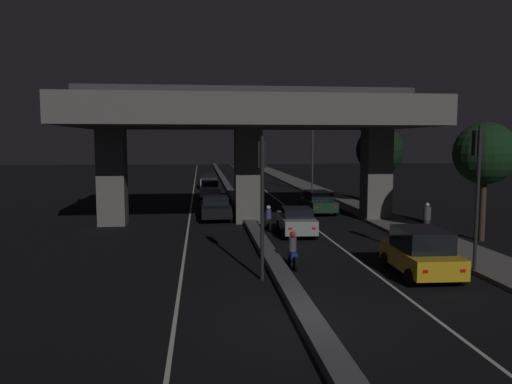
{
  "coord_description": "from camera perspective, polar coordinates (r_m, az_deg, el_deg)",
  "views": [
    {
      "loc": [
        -2.96,
        -13.5,
        5.09
      ],
      "look_at": [
        0.69,
        19.31,
        1.75
      ],
      "focal_mm": 35.0,
      "sensor_mm": 36.0,
      "label": 1
    }
  ],
  "objects": [
    {
      "name": "pedestrian_on_sidewalk",
      "position": [
        27.69,
        18.94,
        -2.97
      ],
      "size": [
        0.39,
        0.39,
        1.74
      ],
      "color": "#2D261E",
      "rests_on": "sidewalk_right"
    },
    {
      "name": "motorcycle_blue_filtering_near",
      "position": [
        20.48,
        4.2,
        -6.84
      ],
      "size": [
        0.32,
        1.86,
        1.47
      ],
      "rotation": [
        0.0,
        0.0,
        1.56
      ],
      "color": "black",
      "rests_on": "ground_plane"
    },
    {
      "name": "roadside_tree_kerbside_mid",
      "position": [
        40.46,
        13.98,
        4.62
      ],
      "size": [
        3.73,
        3.73,
        6.3
      ],
      "color": "#38281C",
      "rests_on": "ground_plane"
    },
    {
      "name": "car_silver_second",
      "position": [
        27.36,
        4.64,
        -3.3
      ],
      "size": [
        2.03,
        4.21,
        1.51
      ],
      "rotation": [
        0.0,
        0.0,
        1.52
      ],
      "color": "gray",
      "rests_on": "ground_plane"
    },
    {
      "name": "sidewalk_right",
      "position": [
        43.43,
        9.42,
        -0.93
      ],
      "size": [
        2.77,
        126.0,
        0.17
      ],
      "primitive_type": "cube",
      "color": "#5B5956",
      "rests_on": "ground_plane"
    },
    {
      "name": "lane_line_right_inner",
      "position": [
        49.23,
        1.51,
        -0.17
      ],
      "size": [
        0.12,
        126.0,
        0.0
      ],
      "primitive_type": "cube",
      "color": "beige",
      "rests_on": "ground_plane"
    },
    {
      "name": "traffic_light_left_of_median",
      "position": [
        18.12,
        0.68,
        1.06
      ],
      "size": [
        0.3,
        0.49,
        5.29
      ],
      "color": "black",
      "rests_on": "ground_plane"
    },
    {
      "name": "median_divider",
      "position": [
        48.85,
        -2.84,
        -0.04
      ],
      "size": [
        0.7,
        126.0,
        0.3
      ],
      "primitive_type": "cube",
      "color": "#4C4C51",
      "rests_on": "ground_plane"
    },
    {
      "name": "car_dark_green_third",
      "position": [
        35.63,
        7.13,
        -1.13
      ],
      "size": [
        2.05,
        4.05,
        1.6
      ],
      "rotation": [
        0.0,
        0.0,
        1.6
      ],
      "color": "black",
      "rests_on": "ground_plane"
    },
    {
      "name": "ground_plane",
      "position": [
        14.73,
        5.82,
        -14.47
      ],
      "size": [
        200.0,
        200.0,
        0.0
      ],
      "primitive_type": "plane",
      "color": "black"
    },
    {
      "name": "elevated_overpass",
      "position": [
        31.32,
        -0.93,
        8.2
      ],
      "size": [
        21.34,
        11.32,
        8.52
      ],
      "color": "#5B5956",
      "rests_on": "ground_plane"
    },
    {
      "name": "lane_line_left_inner",
      "position": [
        48.78,
        -7.22,
        -0.26
      ],
      "size": [
        0.12,
        126.0,
        0.0
      ],
      "primitive_type": "cube",
      "color": "beige",
      "rests_on": "ground_plane"
    },
    {
      "name": "roadside_tree_kerbside_near",
      "position": [
        27.86,
        24.71,
        4.0
      ],
      "size": [
        3.15,
        3.15,
        6.08
      ],
      "color": "#38281C",
      "rests_on": "ground_plane"
    },
    {
      "name": "street_lamp",
      "position": [
        50.36,
        6.24,
        5.82
      ],
      "size": [
        1.95,
        0.32,
        8.9
      ],
      "color": "#2D2D30",
      "rests_on": "ground_plane"
    },
    {
      "name": "car_taxi_yellow_lead",
      "position": [
        20.01,
        18.34,
        -6.54
      ],
      "size": [
        2.16,
        4.02,
        1.81
      ],
      "rotation": [
        0.0,
        0.0,
        1.54
      ],
      "color": "gold",
      "rests_on": "ground_plane"
    },
    {
      "name": "car_black_lead_oncoming",
      "position": [
        32.99,
        -4.65,
        -1.74
      ],
      "size": [
        2.04,
        4.76,
        1.49
      ],
      "rotation": [
        0.0,
        0.0,
        -1.57
      ],
      "color": "black",
      "rests_on": "ground_plane"
    },
    {
      "name": "traffic_light_right_of_median",
      "position": [
        20.8,
        23.95,
        1.92
      ],
      "size": [
        0.3,
        0.49,
        5.72
      ],
      "color": "black",
      "rests_on": "ground_plane"
    },
    {
      "name": "motorcycle_black_filtering_mid",
      "position": [
        28.87,
        1.44,
        -3.16
      ],
      "size": [
        0.33,
        1.86,
        1.43
      ],
      "rotation": [
        0.0,
        0.0,
        1.55
      ],
      "color": "black",
      "rests_on": "ground_plane"
    },
    {
      "name": "car_white_second_oncoming",
      "position": [
        45.29,
        -5.27,
        0.31
      ],
      "size": [
        2.01,
        4.59,
        1.62
      ],
      "rotation": [
        0.0,
        0.0,
        -1.61
      ],
      "color": "silver",
      "rests_on": "ground_plane"
    },
    {
      "name": "car_silver_third_oncoming",
      "position": [
        55.12,
        -5.46,
        1.28
      ],
      "size": [
        1.97,
        4.77,
        1.56
      ],
      "rotation": [
        0.0,
        0.0,
        -1.57
      ],
      "color": "gray",
      "rests_on": "ground_plane"
    }
  ]
}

